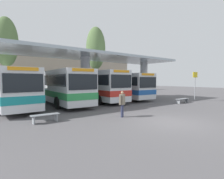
# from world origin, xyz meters

# --- Properties ---
(ground_plane) EXTENTS (100.00, 100.00, 0.00)m
(ground_plane) POSITION_xyz_m (0.00, 0.00, 0.00)
(ground_plane) COLOR #565456
(townhouse_backdrop) EXTENTS (40.00, 0.58, 8.34)m
(townhouse_backdrop) POSITION_xyz_m (0.00, 26.32, 4.86)
(townhouse_backdrop) COLOR tan
(townhouse_backdrop) RESTS_ON ground_plane
(station_canopy) EXTENTS (22.08, 5.89, 4.93)m
(station_canopy) POSITION_xyz_m (0.00, 9.98, 4.13)
(station_canopy) COLOR silver
(station_canopy) RESTS_ON ground_plane
(transit_bus_left_bay) EXTENTS (2.99, 11.76, 3.19)m
(transit_bus_left_bay) POSITION_xyz_m (-6.50, 11.82, 1.78)
(transit_bus_left_bay) COLOR silver
(transit_bus_left_bay) RESTS_ON ground_plane
(transit_bus_center_bay) EXTENTS (3.07, 12.10, 3.24)m
(transit_bus_center_bay) POSITION_xyz_m (-2.13, 11.80, 1.81)
(transit_bus_center_bay) COLOR silver
(transit_bus_center_bay) RESTS_ON ground_plane
(transit_bus_right_bay) EXTENTS (2.95, 10.21, 3.29)m
(transit_bus_right_bay) POSITION_xyz_m (1.83, 11.32, 1.83)
(transit_bus_right_bay) COLOR silver
(transit_bus_right_bay) RESTS_ON ground_plane
(transit_bus_far_right_bay) EXTENTS (3.15, 10.94, 3.08)m
(transit_bus_far_right_bay) POSITION_xyz_m (5.67, 11.87, 1.72)
(transit_bus_far_right_bay) COLOR silver
(transit_bus_far_right_bay) RESTS_ON ground_plane
(waiting_bench_near_pillar) EXTENTS (1.53, 0.44, 0.46)m
(waiting_bench_near_pillar) POSITION_xyz_m (-5.62, 4.18, 0.34)
(waiting_bench_near_pillar) COLOR gray
(waiting_bench_near_pillar) RESTS_ON ground_plane
(waiting_bench_mid_platform) EXTENTS (1.83, 0.44, 0.46)m
(waiting_bench_mid_platform) POSITION_xyz_m (8.01, 4.18, 0.35)
(waiting_bench_mid_platform) COLOR gray
(waiting_bench_mid_platform) RESTS_ON ground_plane
(info_sign_platform) EXTENTS (0.90, 0.09, 3.25)m
(info_sign_platform) POSITION_xyz_m (10.66, 4.29, 2.30)
(info_sign_platform) COLOR gray
(info_sign_platform) RESTS_ON ground_plane
(pedestrian_waiting) EXTENTS (0.58, 0.41, 1.65)m
(pedestrian_waiting) POSITION_xyz_m (-1.27, 2.71, 1.01)
(pedestrian_waiting) COLOR #333856
(pedestrian_waiting) RESTS_ON ground_plane
(poplar_tree_behind_left) EXTENTS (2.62, 2.62, 9.60)m
(poplar_tree_behind_left) POSITION_xyz_m (4.28, 14.90, 6.65)
(poplar_tree_behind_left) COLOR brown
(poplar_tree_behind_left) RESTS_ON ground_plane
(poplar_tree_behind_right) EXTENTS (2.51, 2.51, 9.37)m
(poplar_tree_behind_right) POSITION_xyz_m (-6.06, 17.08, 6.55)
(poplar_tree_behind_right) COLOR brown
(poplar_tree_behind_right) RESTS_ON ground_plane
(parked_car_street) EXTENTS (4.39, 2.05, 2.07)m
(parked_car_street) POSITION_xyz_m (5.32, 22.45, 0.99)
(parked_car_street) COLOR silver
(parked_car_street) RESTS_ON ground_plane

